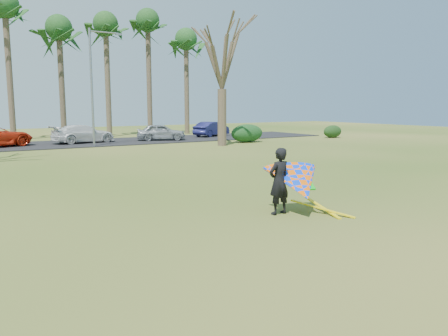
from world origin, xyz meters
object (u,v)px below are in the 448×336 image
car_5 (212,129)px  kite_flyer (296,182)px  car_3 (83,134)px  car_4 (161,132)px  streetlight (94,82)px  bare_tree_right (222,51)px

car_5 → kite_flyer: kite_flyer is taller
car_3 → kite_flyer: bearing=168.2°
car_4 → car_5: car_4 is taller
car_5 → car_3: bearing=69.6°
streetlight → car_3: bearing=91.6°
streetlight → kite_flyer: bearing=-92.8°
bare_tree_right → kite_flyer: bearing=-116.5°
car_4 → car_5: (5.80, 1.74, -0.00)m
streetlight → kite_flyer: (-1.06, -21.82, -3.61)m
kite_flyer → car_5: bearing=63.6°
bare_tree_right → streetlight: size_ratio=1.15×
bare_tree_right → car_5: bare_tree_right is taller
car_3 → car_4: (5.96, -0.86, -0.02)m
streetlight → car_3: size_ratio=1.72×
streetlight → car_4: size_ratio=2.06×
car_3 → car_5: (11.76, 0.88, -0.02)m
car_5 → kite_flyer: (-12.74, -25.70, 0.13)m
bare_tree_right → kite_flyer: size_ratio=3.86×
bare_tree_right → car_5: bearing=64.0°
car_4 → bare_tree_right: bearing=-141.2°
bare_tree_right → streetlight: (-7.84, 4.00, -2.10)m
streetlight → car_4: 7.29m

